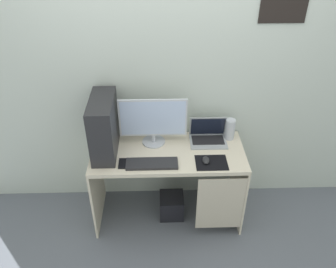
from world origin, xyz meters
TOP-DOWN VIEW (x-y plane):
  - ground_plane at (0.00, 0.00)m, footprint 8.00×8.00m
  - wall_back at (0.00, 0.33)m, footprint 4.00×0.05m
  - desk at (0.02, -0.01)m, footprint 1.31×0.58m
  - pc_tower at (-0.52, 0.03)m, footprint 0.19×0.48m
  - monitor at (-0.12, 0.13)m, footprint 0.58×0.20m
  - laptop at (0.36, 0.15)m, footprint 0.32×0.23m
  - speaker at (0.55, 0.18)m, footprint 0.09×0.09m
  - keyboard at (-0.14, -0.18)m, footprint 0.42×0.14m
  - mousepad at (0.35, -0.17)m, footprint 0.26×0.20m
  - mouse_left at (0.30, -0.16)m, footprint 0.06×0.10m
  - cell_phone at (-0.37, -0.16)m, footprint 0.07×0.13m
  - subwoofer at (0.03, -0.01)m, footprint 0.22×0.22m

SIDE VIEW (x-z plane):
  - ground_plane at x=0.00m, z-range 0.00..0.00m
  - subwoofer at x=0.03m, z-range 0.00..0.22m
  - desk at x=0.02m, z-range 0.21..0.96m
  - mousepad at x=0.35m, z-range 0.75..0.76m
  - cell_phone at x=-0.37m, z-range 0.75..0.76m
  - keyboard at x=-0.14m, z-range 0.75..0.77m
  - mouse_left at x=0.30m, z-range 0.76..0.79m
  - laptop at x=0.36m, z-range 0.69..0.90m
  - speaker at x=0.55m, z-range 0.75..0.94m
  - monitor at x=-0.12m, z-range 0.76..1.19m
  - pc_tower at x=-0.52m, z-range 0.75..1.24m
  - wall_back at x=0.00m, z-range 0.00..2.60m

